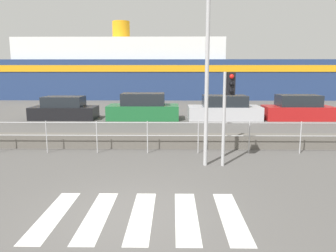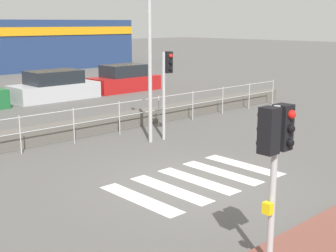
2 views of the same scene
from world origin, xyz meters
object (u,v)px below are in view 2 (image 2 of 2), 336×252
(traffic_light_far, at_px, (166,75))
(streetlamp, at_px, (154,6))
(traffic_light_near, at_px, (275,144))
(parked_car_red, at_px, (124,80))
(parked_car_silver, at_px, (54,87))

(traffic_light_far, relative_size, streetlamp, 0.41)
(traffic_light_near, distance_m, parked_car_red, 19.87)
(parked_car_silver, relative_size, parked_car_red, 1.07)
(traffic_light_near, relative_size, parked_car_red, 0.65)
(traffic_light_near, height_order, traffic_light_far, traffic_light_far)
(streetlamp, xyz_separation_m, parked_car_silver, (2.07, 9.91, -3.61))
(parked_car_silver, height_order, parked_car_red, parked_car_red)
(traffic_light_near, xyz_separation_m, parked_car_red, (10.29, 16.95, -1.39))
(streetlamp, distance_m, parked_car_silver, 10.75)
(traffic_light_near, distance_m, streetlamp, 8.32)
(parked_car_silver, bearing_deg, traffic_light_far, -98.36)
(traffic_light_far, height_order, parked_car_silver, traffic_light_far)
(traffic_light_near, relative_size, parked_car_silver, 0.61)
(parked_car_silver, bearing_deg, streetlamp, -101.78)
(traffic_light_far, height_order, streetlamp, streetlamp)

